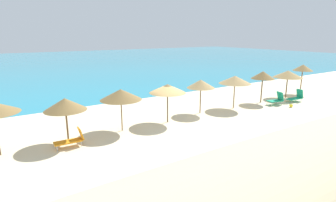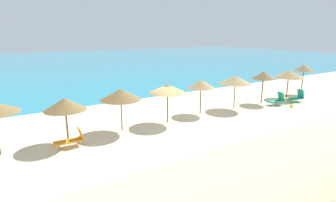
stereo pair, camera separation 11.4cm
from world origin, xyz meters
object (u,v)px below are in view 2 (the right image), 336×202
object	(u,v)px
beach_ball	(292,106)
beach_umbrella_8	(264,75)
beach_umbrella_5	(168,89)
lounge_chair_2	(72,139)
beach_umbrella_3	(65,104)
lounge_chair_0	(297,97)
beach_umbrella_9	(289,74)
beach_umbrella_10	(304,68)
beach_umbrella_4	(121,94)
beach_umbrella_7	(235,80)
lounge_chair_3	(277,99)
beach_umbrella_6	(201,84)

from	to	relation	value
beach_ball	beach_umbrella_8	bearing A→B (deg)	106.70
beach_umbrella_5	lounge_chair_2	xyz separation A→B (m)	(-6.53, -0.74, -1.92)
beach_umbrella_3	lounge_chair_0	distance (m)	19.41
beach_umbrella_9	beach_umbrella_8	bearing A→B (deg)	178.00
beach_umbrella_10	lounge_chair_2	distance (m)	23.04
beach_ball	beach_umbrella_4	bearing A→B (deg)	170.20
beach_umbrella_8	beach_umbrella_9	size ratio (longest dim) A/B	1.04
beach_umbrella_7	lounge_chair_2	bearing A→B (deg)	-176.21
beach_umbrella_10	lounge_chair_3	world-z (taller)	beach_umbrella_10
lounge_chair_0	beach_umbrella_9	bearing A→B (deg)	-17.94
beach_umbrella_4	beach_umbrella_5	distance (m)	3.27
beach_umbrella_6	beach_umbrella_5	bearing A→B (deg)	-171.07
beach_umbrella_7	beach_umbrella_10	bearing A→B (deg)	2.35
beach_ball	lounge_chair_3	bearing A→B (deg)	103.06
beach_umbrella_8	beach_umbrella_4	bearing A→B (deg)	-179.80
beach_umbrella_10	lounge_chair_2	size ratio (longest dim) A/B	1.90
beach_umbrella_7	beach_umbrella_9	bearing A→B (deg)	-0.41
lounge_chair_2	beach_umbrella_5	bearing A→B (deg)	-81.96
lounge_chair_3	beach_umbrella_6	bearing A→B (deg)	89.47
beach_umbrella_3	beach_umbrella_7	world-z (taller)	beach_umbrella_7
beach_umbrella_8	beach_umbrella_6	bearing A→B (deg)	177.20
beach_umbrella_10	beach_ball	world-z (taller)	beach_umbrella_10
beach_umbrella_3	beach_umbrella_7	distance (m)	13.01
beach_umbrella_3	beach_umbrella_5	bearing A→B (deg)	0.76
beach_umbrella_3	lounge_chair_0	size ratio (longest dim) A/B	1.59
lounge_chair_2	beach_umbrella_3	bearing A→B (deg)	5.21
beach_umbrella_10	lounge_chair_0	distance (m)	4.63
beach_umbrella_7	beach_ball	size ratio (longest dim) A/B	9.55
beach_umbrella_4	lounge_chair_0	size ratio (longest dim) A/B	1.64
beach_umbrella_10	lounge_chair_0	size ratio (longest dim) A/B	1.81
beach_umbrella_8	beach_umbrella_3	bearing A→B (deg)	-179.03
beach_umbrella_3	lounge_chair_2	xyz separation A→B (m)	(0.04, -0.65, -1.79)
lounge_chair_0	lounge_chair_2	size ratio (longest dim) A/B	1.05
beach_umbrella_10	lounge_chair_3	xyz separation A→B (m)	(-6.03, -1.57, -2.12)
beach_umbrella_3	beach_umbrella_9	bearing A→B (deg)	0.46
beach_umbrella_9	lounge_chair_2	xyz separation A→B (m)	(-19.82, -0.81, -1.82)
beach_umbrella_3	lounge_chair_2	distance (m)	1.90
beach_umbrella_3	beach_umbrella_6	xyz separation A→B (m)	(9.84, 0.60, 0.05)
beach_umbrella_6	beach_umbrella_10	distance (m)	13.10
beach_umbrella_5	beach_ball	xyz separation A→B (m)	(10.62, -2.26, -2.20)
beach_umbrella_4	beach_umbrella_10	size ratio (longest dim) A/B	0.91
beach_umbrella_7	lounge_chair_0	bearing A→B (deg)	-12.80
beach_umbrella_3	lounge_chair_2	world-z (taller)	beach_umbrella_3
beach_umbrella_9	lounge_chair_0	size ratio (longest dim) A/B	1.64
beach_umbrella_9	lounge_chair_2	size ratio (longest dim) A/B	1.72
beach_umbrella_7	beach_umbrella_8	size ratio (longest dim) A/B	0.96
beach_umbrella_7	beach_umbrella_9	size ratio (longest dim) A/B	1.01
beach_umbrella_9	lounge_chair_2	distance (m)	19.92
beach_umbrella_6	lounge_chair_3	xyz separation A→B (m)	(7.07, -1.55, -1.79)
lounge_chair_2	beach_ball	world-z (taller)	lounge_chair_2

